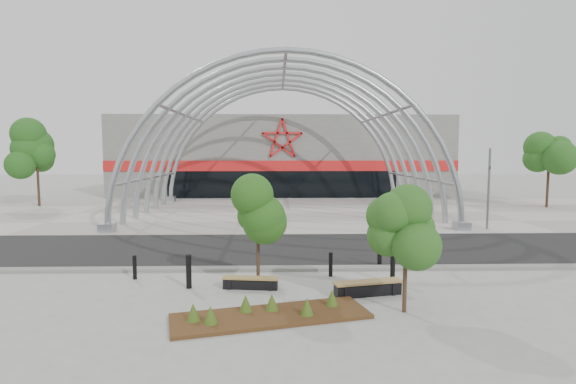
% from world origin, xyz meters
% --- Properties ---
extents(ground, '(140.00, 140.00, 0.00)m').
position_xyz_m(ground, '(0.00, 0.00, 0.00)').
color(ground, gray).
rests_on(ground, ground).
extents(road, '(140.00, 7.00, 0.02)m').
position_xyz_m(road, '(0.00, 3.50, 0.01)').
color(road, black).
rests_on(road, ground).
extents(forecourt, '(60.00, 17.00, 0.04)m').
position_xyz_m(forecourt, '(0.00, 15.50, 0.02)').
color(forecourt, '#9A958C').
rests_on(forecourt, ground).
extents(kerb, '(60.00, 0.50, 0.12)m').
position_xyz_m(kerb, '(0.00, -0.25, 0.06)').
color(kerb, slate).
rests_on(kerb, ground).
extents(arena_building, '(34.00, 15.24, 8.00)m').
position_xyz_m(arena_building, '(0.00, 33.45, 3.99)').
color(arena_building, slate).
rests_on(arena_building, ground).
extents(vault_canopy, '(20.80, 15.80, 20.36)m').
position_xyz_m(vault_canopy, '(0.00, 15.50, 0.02)').
color(vault_canopy, '#9FA4A9').
rests_on(vault_canopy, ground).
extents(planting_bed, '(5.60, 2.94, 0.57)m').
position_xyz_m(planting_bed, '(-0.77, -5.14, 0.14)').
color(planting_bed, '#3C2710').
rests_on(planting_bed, ground).
extents(signal_pole, '(0.31, 0.66, 4.68)m').
position_xyz_m(signal_pole, '(11.59, 8.27, 2.45)').
color(signal_pole, slate).
rests_on(signal_pole, ground).
extents(street_tree_0, '(1.62, 1.62, 3.69)m').
position_xyz_m(street_tree_0, '(-1.16, -2.15, 2.65)').
color(street_tree_0, black).
rests_on(street_tree_0, ground).
extents(street_tree_1, '(1.49, 1.49, 3.53)m').
position_xyz_m(street_tree_1, '(3.06, -4.79, 2.54)').
color(street_tree_1, '#302315').
rests_on(street_tree_1, ground).
extents(bench_0, '(1.87, 0.62, 0.39)m').
position_xyz_m(bench_0, '(-1.40, -2.53, 0.19)').
color(bench_0, black).
rests_on(bench_0, ground).
extents(bench_1, '(2.24, 0.94, 0.46)m').
position_xyz_m(bench_1, '(2.33, -3.30, 0.22)').
color(bench_1, black).
rests_on(bench_1, ground).
extents(bollard_0, '(0.14, 0.14, 0.86)m').
position_xyz_m(bollard_0, '(-5.56, -1.33, 0.43)').
color(bollard_0, black).
rests_on(bollard_0, ground).
extents(bollard_1, '(0.18, 0.18, 1.13)m').
position_xyz_m(bollard_1, '(-3.44, -2.43, 0.56)').
color(bollard_1, black).
rests_on(bollard_1, ground).
extents(bollard_2, '(0.14, 0.14, 0.88)m').
position_xyz_m(bollard_2, '(1.41, -1.14, 0.44)').
color(bollard_2, black).
rests_on(bollard_2, ground).
extents(bollard_3, '(0.17, 0.17, 1.04)m').
position_xyz_m(bollard_3, '(3.45, -1.97, 0.52)').
color(bollard_3, black).
rests_on(bollard_3, ground).
extents(bollard_4, '(0.17, 0.17, 1.04)m').
position_xyz_m(bollard_4, '(3.51, 0.23, 0.52)').
color(bollard_4, black).
rests_on(bollard_4, ground).
extents(bg_tree_0, '(3.00, 3.00, 6.45)m').
position_xyz_m(bg_tree_0, '(-20.00, 20.00, 4.64)').
color(bg_tree_0, black).
rests_on(bg_tree_0, ground).
extents(bg_tree_1, '(2.70, 2.70, 5.91)m').
position_xyz_m(bg_tree_1, '(21.00, 18.00, 4.25)').
color(bg_tree_1, '#301F14').
rests_on(bg_tree_1, ground).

